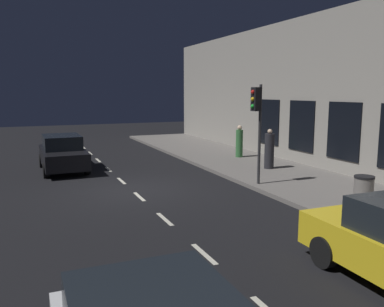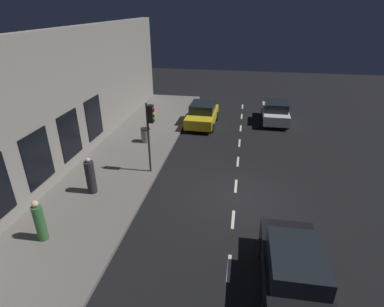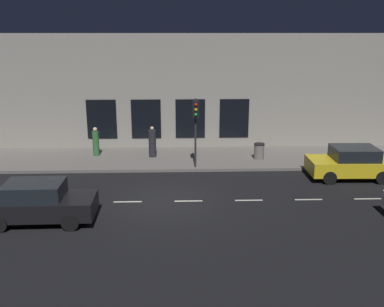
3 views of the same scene
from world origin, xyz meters
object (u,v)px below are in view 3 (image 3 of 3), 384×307
object	(u,v)px
parked_car_0	(351,163)
pedestrian_1	(152,143)
traffic_light	(196,117)
trash_bin	(259,151)
parked_car_1	(39,202)
pedestrian_0	(96,143)

from	to	relation	value
parked_car_0	pedestrian_1	xyz separation A→B (m)	(3.64, 9.93, 0.15)
traffic_light	pedestrian_1	world-z (taller)	traffic_light
parked_car_0	trash_bin	size ratio (longest dim) A/B	4.63
traffic_light	pedestrian_1	distance (m)	3.71
traffic_light	parked_car_1	distance (m)	8.97
pedestrian_1	trash_bin	xyz separation A→B (m)	(-0.66, -5.93, -0.35)
parked_car_0	pedestrian_0	xyz separation A→B (m)	(3.98, 13.16, 0.12)
trash_bin	parked_car_1	bearing A→B (deg)	128.10
parked_car_0	pedestrian_0	distance (m)	13.75
parked_car_0	trash_bin	bearing A→B (deg)	54.43
traffic_light	parked_car_1	bearing A→B (deg)	134.83
parked_car_0	trash_bin	xyz separation A→B (m)	(2.98, 4.00, -0.20)
trash_bin	traffic_light	bearing A→B (deg)	112.86
pedestrian_1	trash_bin	distance (m)	5.98
parked_car_1	parked_car_0	bearing A→B (deg)	107.91
pedestrian_0	parked_car_0	bearing A→B (deg)	-60.03
traffic_light	parked_car_0	world-z (taller)	traffic_light
pedestrian_1	traffic_light	bearing A→B (deg)	-54.86
trash_bin	pedestrian_0	bearing A→B (deg)	83.78
parked_car_0	parked_car_1	xyz separation A→B (m)	(-4.69, 13.78, -0.00)
traffic_light	pedestrian_1	size ratio (longest dim) A/B	2.07
trash_bin	pedestrian_1	bearing A→B (deg)	83.68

